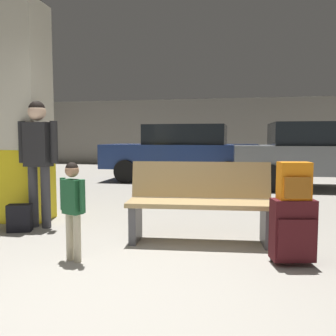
{
  "coord_description": "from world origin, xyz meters",
  "views": [
    {
      "loc": [
        1.01,
        -2.31,
        1.16
      ],
      "look_at": [
        0.27,
        1.3,
        0.85
      ],
      "focal_mm": 38.2,
      "sensor_mm": 36.0,
      "label": 1
    }
  ],
  "objects_px": {
    "adult": "(38,150)",
    "structural_pillar": "(25,115)",
    "bench": "(200,202)",
    "child": "(73,201)",
    "backpack_dark_floor": "(20,218)",
    "parked_car_near": "(323,154)",
    "suitcase": "(293,230)",
    "parked_car_far": "(182,151)",
    "backpack_bright": "(294,181)"
  },
  "relations": [
    {
      "from": "adult",
      "to": "structural_pillar",
      "type": "bearing_deg",
      "value": 139.25
    },
    {
      "from": "bench",
      "to": "child",
      "type": "bearing_deg",
      "value": -140.59
    },
    {
      "from": "adult",
      "to": "backpack_dark_floor",
      "type": "xyz_separation_m",
      "value": [
        -0.13,
        -0.24,
        -0.84
      ]
    },
    {
      "from": "backpack_dark_floor",
      "to": "parked_car_near",
      "type": "relative_size",
      "value": 0.08
    },
    {
      "from": "child",
      "to": "adult",
      "type": "distance_m",
      "value": 1.56
    },
    {
      "from": "suitcase",
      "to": "child",
      "type": "height_order",
      "value": "child"
    },
    {
      "from": "suitcase",
      "to": "backpack_dark_floor",
      "type": "bearing_deg",
      "value": 170.04
    },
    {
      "from": "adult",
      "to": "parked_car_far",
      "type": "height_order",
      "value": "adult"
    },
    {
      "from": "backpack_bright",
      "to": "child",
      "type": "bearing_deg",
      "value": -171.16
    },
    {
      "from": "child",
      "to": "adult",
      "type": "bearing_deg",
      "value": 132.58
    },
    {
      "from": "child",
      "to": "parked_car_near",
      "type": "xyz_separation_m",
      "value": [
        3.38,
        5.68,
        0.23
      ]
    },
    {
      "from": "backpack_bright",
      "to": "parked_car_far",
      "type": "height_order",
      "value": "parked_car_far"
    },
    {
      "from": "adult",
      "to": "backpack_dark_floor",
      "type": "height_order",
      "value": "adult"
    },
    {
      "from": "structural_pillar",
      "to": "parked_car_far",
      "type": "distance_m",
      "value": 5.29
    },
    {
      "from": "structural_pillar",
      "to": "adult",
      "type": "height_order",
      "value": "structural_pillar"
    },
    {
      "from": "structural_pillar",
      "to": "adult",
      "type": "bearing_deg",
      "value": -40.75
    },
    {
      "from": "structural_pillar",
      "to": "adult",
      "type": "relative_size",
      "value": 1.83
    },
    {
      "from": "structural_pillar",
      "to": "child",
      "type": "distance_m",
      "value": 2.21
    },
    {
      "from": "suitcase",
      "to": "parked_car_far",
      "type": "height_order",
      "value": "parked_car_far"
    },
    {
      "from": "backpack_bright",
      "to": "parked_car_near",
      "type": "relative_size",
      "value": 0.08
    },
    {
      "from": "backpack_dark_floor",
      "to": "parked_car_far",
      "type": "relative_size",
      "value": 0.08
    },
    {
      "from": "bench",
      "to": "suitcase",
      "type": "xyz_separation_m",
      "value": [
        0.92,
        -0.58,
        -0.12
      ]
    },
    {
      "from": "bench",
      "to": "backpack_bright",
      "type": "height_order",
      "value": "backpack_bright"
    },
    {
      "from": "suitcase",
      "to": "parked_car_far",
      "type": "xyz_separation_m",
      "value": [
        -2.03,
        6.19,
        0.48
      ]
    },
    {
      "from": "backpack_bright",
      "to": "adult",
      "type": "xyz_separation_m",
      "value": [
        -3.03,
        0.79,
        0.23
      ]
    },
    {
      "from": "child",
      "to": "parked_car_near",
      "type": "distance_m",
      "value": 6.61
    },
    {
      "from": "bench",
      "to": "parked_car_near",
      "type": "distance_m",
      "value": 5.31
    },
    {
      "from": "child",
      "to": "backpack_dark_floor",
      "type": "xyz_separation_m",
      "value": [
        -1.15,
        0.87,
        -0.41
      ]
    },
    {
      "from": "backpack_dark_floor",
      "to": "adult",
      "type": "bearing_deg",
      "value": 61.05
    },
    {
      "from": "child",
      "to": "backpack_dark_floor",
      "type": "height_order",
      "value": "child"
    },
    {
      "from": "backpack_bright",
      "to": "structural_pillar",
      "type": "bearing_deg",
      "value": 161.71
    },
    {
      "from": "parked_car_far",
      "to": "backpack_dark_floor",
      "type": "bearing_deg",
      "value": -101.32
    },
    {
      "from": "suitcase",
      "to": "backpack_dark_floor",
      "type": "xyz_separation_m",
      "value": [
        -3.16,
        0.55,
        -0.15
      ]
    },
    {
      "from": "suitcase",
      "to": "adult",
      "type": "distance_m",
      "value": 3.2
    },
    {
      "from": "child",
      "to": "backpack_bright",
      "type": "bearing_deg",
      "value": 8.84
    },
    {
      "from": "bench",
      "to": "parked_car_far",
      "type": "height_order",
      "value": "parked_car_far"
    },
    {
      "from": "parked_car_far",
      "to": "adult",
      "type": "bearing_deg",
      "value": -100.46
    },
    {
      "from": "structural_pillar",
      "to": "parked_car_far",
      "type": "height_order",
      "value": "structural_pillar"
    },
    {
      "from": "bench",
      "to": "parked_car_far",
      "type": "bearing_deg",
      "value": 101.22
    },
    {
      "from": "bench",
      "to": "child",
      "type": "xyz_separation_m",
      "value": [
        -1.09,
        -0.9,
        0.14
      ]
    },
    {
      "from": "structural_pillar",
      "to": "parked_car_near",
      "type": "height_order",
      "value": "structural_pillar"
    },
    {
      "from": "adult",
      "to": "parked_car_near",
      "type": "distance_m",
      "value": 6.35
    },
    {
      "from": "structural_pillar",
      "to": "adult",
      "type": "distance_m",
      "value": 0.7
    },
    {
      "from": "child",
      "to": "backpack_dark_floor",
      "type": "distance_m",
      "value": 1.5
    },
    {
      "from": "suitcase",
      "to": "parked_car_near",
      "type": "bearing_deg",
      "value": 75.66
    },
    {
      "from": "structural_pillar",
      "to": "bench",
      "type": "xyz_separation_m",
      "value": [
        2.5,
        -0.54,
        -1.04
      ]
    },
    {
      "from": "backpack_dark_floor",
      "to": "parked_car_far",
      "type": "bearing_deg",
      "value": 78.68
    },
    {
      "from": "parked_car_far",
      "to": "bench",
      "type": "bearing_deg",
      "value": -78.78
    },
    {
      "from": "suitcase",
      "to": "parked_car_far",
      "type": "distance_m",
      "value": 6.54
    },
    {
      "from": "backpack_bright",
      "to": "parked_car_near",
      "type": "xyz_separation_m",
      "value": [
        1.37,
        5.37,
        0.03
      ]
    }
  ]
}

